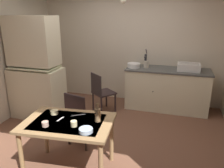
% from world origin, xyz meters
% --- Properties ---
extents(ground_plane, '(5.11, 5.11, 0.00)m').
position_xyz_m(ground_plane, '(0.00, 0.00, 0.00)').
color(ground_plane, brown).
extents(wall_back, '(4.21, 0.10, 2.57)m').
position_xyz_m(wall_back, '(0.00, 1.84, 1.29)').
color(wall_back, beige).
rests_on(wall_back, ground).
extents(hutch_cabinet, '(0.98, 0.58, 1.96)m').
position_xyz_m(hutch_cabinet, '(-1.55, 0.39, 0.92)').
color(hutch_cabinet, beige).
rests_on(hutch_cabinet, ground).
extents(counter_cabinet, '(1.73, 0.64, 0.89)m').
position_xyz_m(counter_cabinet, '(0.89, 1.47, 0.44)').
color(counter_cabinet, beige).
rests_on(counter_cabinet, ground).
extents(sink_basin, '(0.44, 0.34, 0.15)m').
position_xyz_m(sink_basin, '(1.29, 1.47, 0.96)').
color(sink_basin, white).
rests_on(sink_basin, counter_cabinet).
extents(hand_pump, '(0.05, 0.27, 0.39)m').
position_xyz_m(hand_pump, '(0.41, 1.52, 1.06)').
color(hand_pump, '#232328').
rests_on(hand_pump, counter_cabinet).
extents(mixing_bowl_counter, '(0.27, 0.27, 0.09)m').
position_xyz_m(mixing_bowl_counter, '(0.17, 1.42, 0.93)').
color(mixing_bowl_counter, white).
rests_on(mixing_bowl_counter, counter_cabinet).
extents(stoneware_crock, '(0.11, 0.11, 0.14)m').
position_xyz_m(stoneware_crock, '(0.43, 1.48, 0.96)').
color(stoneware_crock, beige).
rests_on(stoneware_crock, counter_cabinet).
extents(dining_table, '(1.17, 0.85, 0.72)m').
position_xyz_m(dining_table, '(-0.18, -0.94, 0.63)').
color(dining_table, '#977349').
rests_on(dining_table, ground).
extents(chair_far_side, '(0.49, 0.49, 0.88)m').
position_xyz_m(chair_far_side, '(-0.30, -0.34, 0.47)').
color(chair_far_side, '#30261E').
rests_on(chair_far_side, ground).
extents(chair_by_counter, '(0.56, 0.56, 0.84)m').
position_xyz_m(chair_by_counter, '(-0.39, 0.91, 0.45)').
color(chair_by_counter, '#332525').
rests_on(chair_by_counter, ground).
extents(serving_bowl_wide, '(0.16, 0.16, 0.05)m').
position_xyz_m(serving_bowl_wide, '(0.14, -1.12, 0.75)').
color(serving_bowl_wide, '#9EB2C6').
rests_on(serving_bowl_wide, dining_table).
extents(soup_bowl_small, '(0.10, 0.10, 0.05)m').
position_xyz_m(soup_bowl_small, '(-0.45, -0.80, 0.75)').
color(soup_bowl_small, beige).
rests_on(soup_bowl_small, dining_table).
extents(mug_tall, '(0.08, 0.08, 0.06)m').
position_xyz_m(mug_tall, '(-0.38, -1.13, 0.75)').
color(mug_tall, tan).
rests_on(mug_tall, dining_table).
extents(teacup_cream, '(0.08, 0.08, 0.07)m').
position_xyz_m(teacup_cream, '(-0.06, -1.03, 0.76)').
color(teacup_cream, beige).
rests_on(teacup_cream, dining_table).
extents(glass_bottle, '(0.08, 0.08, 0.24)m').
position_xyz_m(glass_bottle, '(0.17, -0.83, 0.82)').
color(glass_bottle, olive).
rests_on(glass_bottle, dining_table).
extents(table_knife, '(0.16, 0.12, 0.00)m').
position_xyz_m(table_knife, '(-0.13, -0.75, 0.73)').
color(table_knife, silver).
rests_on(table_knife, dining_table).
extents(teaspoon_near_bowl, '(0.04, 0.13, 0.00)m').
position_xyz_m(teaspoon_near_bowl, '(-0.30, -0.92, 0.73)').
color(teaspoon_near_bowl, beige).
rests_on(teaspoon_near_bowl, dining_table).
extents(pendant_bulb, '(0.08, 0.08, 0.08)m').
position_xyz_m(pendant_bulb, '(0.29, -0.08, 2.17)').
color(pendant_bulb, '#F9EFCC').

